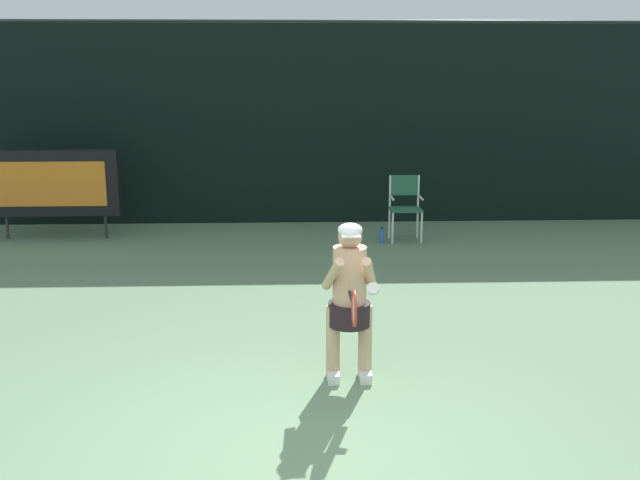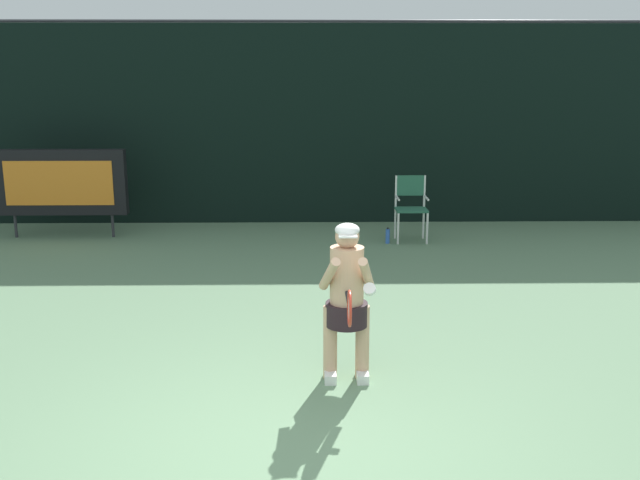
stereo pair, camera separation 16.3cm
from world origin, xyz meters
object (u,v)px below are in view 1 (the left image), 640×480
(scoreboard, at_px, (53,183))
(water_bottle, at_px, (382,236))
(tennis_racket, at_px, (354,307))
(umpire_chair, at_px, (405,204))
(tennis_player, at_px, (350,295))

(scoreboard, bearing_deg, water_bottle, -5.64)
(water_bottle, height_order, tennis_racket, tennis_racket)
(scoreboard, xyz_separation_m, water_bottle, (5.48, -0.54, -0.82))
(water_bottle, bearing_deg, umpire_chair, 27.53)
(umpire_chair, xyz_separation_m, water_bottle, (-0.40, -0.21, -0.50))
(scoreboard, height_order, tennis_player, scoreboard)
(scoreboard, relative_size, tennis_player, 1.48)
(tennis_racket, bearing_deg, water_bottle, 92.52)
(umpire_chair, bearing_deg, water_bottle, -152.47)
(tennis_player, relative_size, tennis_racket, 2.48)
(umpire_chair, relative_size, water_bottle, 4.08)
(scoreboard, xyz_separation_m, tennis_racket, (4.50, -6.46, -0.05))
(scoreboard, relative_size, water_bottle, 8.30)
(scoreboard, height_order, tennis_racket, scoreboard)
(tennis_racket, bearing_deg, tennis_player, 100.89)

